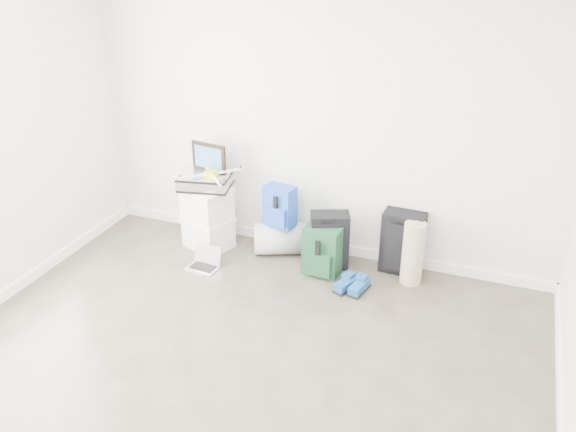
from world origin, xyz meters
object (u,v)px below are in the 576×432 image
at_px(carry_on, 402,243).
at_px(boxes_stack, 208,217).
at_px(laptop, 205,262).
at_px(duffel_bag, 281,238).
at_px(large_suitcase, 329,241).
at_px(briefcase, 205,181).

bearing_deg(carry_on, boxes_stack, -171.31).
relative_size(carry_on, laptop, 1.99).
bearing_deg(duffel_bag, large_suitcase, -31.83).
bearing_deg(laptop, duffel_bag, 46.57).
relative_size(duffel_bag, large_suitcase, 0.93).
xyz_separation_m(briefcase, large_suitcase, (1.25, 0.05, -0.44)).
bearing_deg(laptop, large_suitcase, 26.22).
distance_m(duffel_bag, large_suitcase, 0.54).
bearing_deg(duffel_bag, carry_on, -18.76).
height_order(boxes_stack, carry_on, boxes_stack).
distance_m(large_suitcase, carry_on, 0.67).
height_order(carry_on, laptop, carry_on).
xyz_separation_m(boxes_stack, large_suitcase, (1.25, 0.05, -0.05)).
relative_size(boxes_stack, duffel_bag, 1.26).
bearing_deg(briefcase, carry_on, -5.26).
bearing_deg(large_suitcase, duffel_bag, 148.82).
relative_size(boxes_stack, briefcase, 1.35).
height_order(duffel_bag, carry_on, carry_on).
bearing_deg(briefcase, boxes_stack, 168.17).
height_order(boxes_stack, briefcase, briefcase).
height_order(large_suitcase, laptop, large_suitcase).
xyz_separation_m(duffel_bag, carry_on, (1.17, 0.08, 0.14)).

